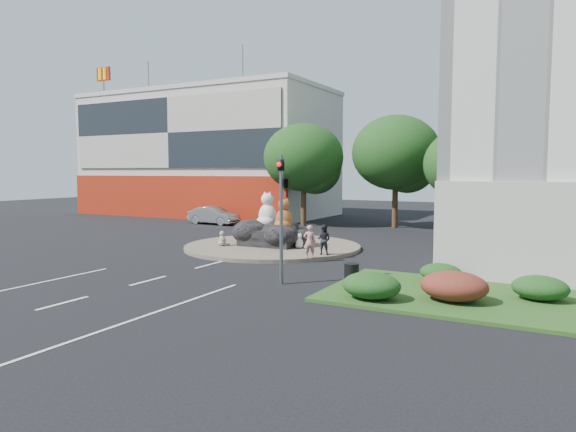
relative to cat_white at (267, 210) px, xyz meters
name	(u,v)px	position (x,y,z in m)	size (l,w,h in m)	color
ground	(148,281)	(0.55, -10.37, -2.18)	(120.00, 120.00, 0.00)	black
roundabout_island	(273,247)	(0.55, -0.37, -2.08)	(10.00, 10.00, 0.20)	brown
rock_plinth	(273,237)	(0.55, -0.37, -1.53)	(3.20, 2.60, 0.90)	black
shophouse_block	(208,154)	(-17.45, 17.54, 4.01)	(25.20, 12.30, 17.40)	beige
grass_verge	(474,298)	(12.55, -7.37, -2.12)	(10.00, 6.00, 0.12)	#204918
tree_left	(305,161)	(-3.38, 11.69, 3.07)	(6.46, 6.46, 8.27)	#382314
tree_mid	(397,156)	(3.62, 13.69, 3.38)	(6.84, 6.84, 8.76)	#382314
tree_right	(469,168)	(9.62, 9.69, 2.45)	(5.70, 5.70, 7.30)	#382314
hedge_near_green	(371,285)	(9.55, -9.37, -1.61)	(2.00, 1.60, 0.90)	#123913
hedge_red	(454,286)	(12.05, -8.37, -1.56)	(2.20, 1.76, 0.99)	#522215
hedge_mid_green	(540,288)	(14.55, -6.87, -1.65)	(1.80, 1.44, 0.81)	#123913
hedge_back_green	(441,273)	(11.05, -5.57, -1.70)	(1.60, 1.28, 0.72)	#123913
traffic_light	(283,191)	(5.65, -8.37, 1.45)	(0.44, 1.24, 5.00)	#595B60
street_lamp	(517,167)	(13.37, -2.37, 2.38)	(2.34, 0.22, 8.06)	#595B60
cat_white	(267,210)	(0.00, 0.00, 0.00)	(1.29, 1.12, 2.15)	silver
cat_tabby	(284,214)	(1.48, -0.70, -0.15)	(1.11, 0.96, 1.85)	#B35C25
kitten_calico	(222,238)	(-1.79, -2.02, -1.53)	(0.53, 0.46, 0.88)	beige
kitten_white	(299,241)	(2.48, -0.78, -1.56)	(0.50, 0.44, 0.84)	white
pedestrian_pink	(310,241)	(4.37, -3.41, -1.17)	(0.59, 0.39, 1.61)	tan
pedestrian_dark	(324,240)	(4.55, -2.14, -1.21)	(0.74, 0.58, 1.52)	black
parked_car	(214,215)	(-10.49, 8.98, -1.44)	(1.56, 4.48, 1.48)	#A3A5AB
litter_bin	(352,273)	(8.05, -7.32, -1.69)	(0.57, 0.57, 0.74)	black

